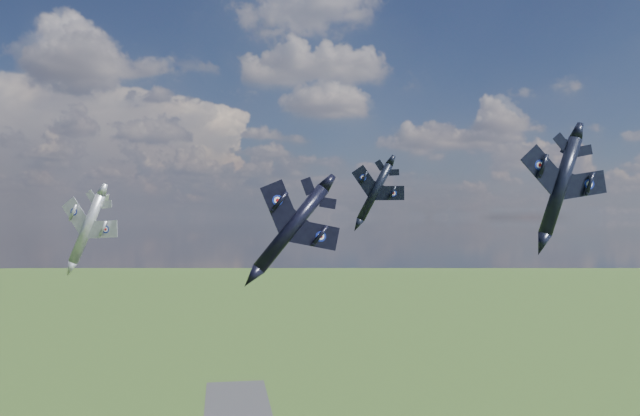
{
  "coord_description": "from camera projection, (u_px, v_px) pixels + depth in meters",
  "views": [
    {
      "loc": [
        -7.18,
        -62.36,
        81.31
      ],
      "look_at": [
        5.14,
        15.17,
        82.5
      ],
      "focal_mm": 35.0,
      "sensor_mm": 36.0,
      "label": 1
    }
  ],
  "objects": [
    {
      "name": "jet_high_navy",
      "position": [
        375.0,
        192.0,
        101.79
      ],
      "size": [
        14.19,
        16.54,
        7.23
      ],
      "primitive_type": null,
      "rotation": [
        0.0,
        0.48,
        -0.33
      ],
      "color": "black"
    },
    {
      "name": "jet_left_silver",
      "position": [
        87.0,
        228.0,
        80.6
      ],
      "size": [
        14.39,
        16.11,
        6.55
      ],
      "primitive_type": null,
      "rotation": [
        0.0,
        0.44,
        -0.43
      ],
      "color": "gray"
    },
    {
      "name": "jet_right_navy",
      "position": [
        560.0,
        186.0,
        63.07
      ],
      "size": [
        10.77,
        14.33,
        6.12
      ],
      "primitive_type": null,
      "rotation": [
        0.0,
        0.34,
        -0.01
      ],
      "color": "black"
    },
    {
      "name": "jet_lead_navy",
      "position": [
        291.0,
        228.0,
        68.56
      ],
      "size": [
        11.89,
        16.45,
        9.65
      ],
      "primitive_type": null,
      "rotation": [
        0.0,
        0.69,
        0.07
      ],
      "color": "black"
    }
  ]
}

